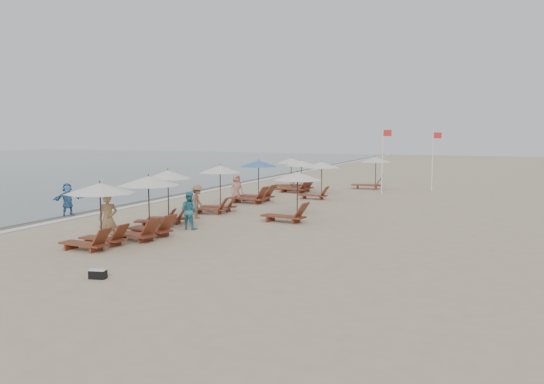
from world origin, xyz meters
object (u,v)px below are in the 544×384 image
at_px(inland_station_0, 291,192).
at_px(beachgoer_mid_b, 197,202).
at_px(lounger_station_4, 254,183).
at_px(waterline_walker, 68,200).
at_px(lounger_station_2, 165,197).
at_px(lounger_station_3, 217,188).
at_px(inland_station_1, 319,174).
at_px(flag_pole_near, 383,157).
at_px(beachgoer_mid_a, 189,211).
at_px(lounger_station_0, 97,211).
at_px(lounger_station_1, 144,207).
at_px(duffel_bag, 98,274).
at_px(lounger_station_5, 298,177).
at_px(beachgoer_far_b, 236,188).
at_px(beachgoer_near, 108,219).
at_px(lounger_station_6, 288,174).
at_px(inland_station_2, 372,170).

bearing_deg(inland_station_0, beachgoer_mid_b, -170.87).
height_order(lounger_station_4, waterline_walker, lounger_station_4).
bearing_deg(beachgoer_mid_b, lounger_station_2, 157.66).
xyz_separation_m(lounger_station_3, inland_station_0, (4.41, -1.29, 0.13)).
relative_size(inland_station_1, flag_pole_near, 0.58).
bearing_deg(beachgoer_mid_a, lounger_station_0, 80.47).
distance_m(lounger_station_2, lounger_station_3, 4.18).
height_order(lounger_station_1, duffel_bag, lounger_station_1).
distance_m(lounger_station_5, inland_station_0, 12.44).
xyz_separation_m(lounger_station_4, inland_station_1, (2.94, 2.85, 0.42)).
distance_m(beachgoer_mid_a, beachgoer_far_b, 8.97).
distance_m(lounger_station_3, inland_station_1, 7.91).
distance_m(lounger_station_0, flag_pole_near, 21.29).
bearing_deg(flag_pole_near, beachgoer_far_b, -133.58).
bearing_deg(beachgoer_near, lounger_station_6, 60.93).
relative_size(beachgoer_near, beachgoer_mid_a, 1.16).
relative_size(lounger_station_3, inland_station_0, 0.88).
xyz_separation_m(lounger_station_6, waterline_walker, (-5.32, -15.75, -0.31)).
height_order(lounger_station_0, lounger_station_2, lounger_station_2).
height_order(inland_station_2, beachgoer_near, inland_station_2).
xyz_separation_m(waterline_walker, flag_pole_near, (12.06, 14.92, 1.62)).
height_order(lounger_station_0, lounger_station_1, lounger_station_1).
bearing_deg(flag_pole_near, inland_station_0, -96.99).
height_order(lounger_station_2, inland_station_0, lounger_station_2).
bearing_deg(inland_station_0, duffel_bag, -97.63).
relative_size(lounger_station_0, beachgoer_mid_b, 1.60).
bearing_deg(beachgoer_mid_a, beachgoer_mid_b, -64.60).
bearing_deg(beachgoer_near, lounger_station_5, 57.32).
bearing_deg(lounger_station_1, inland_station_1, 81.18).
relative_size(lounger_station_0, waterline_walker, 1.60).
relative_size(lounger_station_6, beachgoer_mid_a, 1.53).
distance_m(lounger_station_4, lounger_station_6, 7.67).
distance_m(lounger_station_0, lounger_station_3, 9.19).
bearing_deg(lounger_station_2, beachgoer_near, -84.95).
relative_size(lounger_station_5, beachgoer_near, 1.45).
bearing_deg(inland_station_0, inland_station_1, 99.67).
bearing_deg(beachgoer_far_b, inland_station_2, 6.21).
distance_m(lounger_station_6, inland_station_1, 6.08).
distance_m(beachgoer_mid_a, waterline_walker, 7.35).
relative_size(lounger_station_1, flag_pole_near, 0.61).
relative_size(beachgoer_mid_b, waterline_walker, 1.00).
bearing_deg(lounger_station_1, beachgoer_mid_b, 97.39).
bearing_deg(flag_pole_near, lounger_station_1, -105.93).
distance_m(lounger_station_4, beachgoer_mid_a, 9.21).
bearing_deg(inland_station_2, duffel_bag, -93.46).
xyz_separation_m(lounger_station_1, beachgoer_near, (-0.64, -1.29, -0.31)).
height_order(beachgoer_near, beachgoer_mid_b, beachgoer_near).
relative_size(lounger_station_0, inland_station_0, 0.92).
distance_m(lounger_station_4, lounger_station_5, 6.03).
height_order(lounger_station_4, inland_station_0, lounger_station_4).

